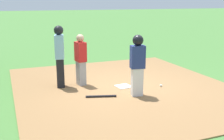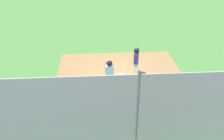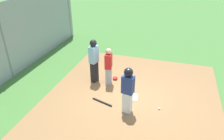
% 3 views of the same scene
% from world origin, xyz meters
% --- Properties ---
extents(ground_plane, '(140.00, 140.00, 0.00)m').
position_xyz_m(ground_plane, '(0.00, 0.00, 0.00)').
color(ground_plane, '#477A38').
extents(dirt_infield, '(7.20, 6.40, 0.03)m').
position_xyz_m(dirt_infield, '(0.00, 0.00, 0.01)').
color(dirt_infield, olive).
rests_on(dirt_infield, ground_plane).
extents(home_plate, '(0.50, 0.50, 0.02)m').
position_xyz_m(home_plate, '(0.00, 0.00, 0.04)').
color(home_plate, white).
rests_on(home_plate, dirt_infield).
extents(catcher, '(0.41, 0.31, 1.59)m').
position_xyz_m(catcher, '(-0.68, -1.15, 0.85)').
color(catcher, '#9E9EA3').
rests_on(catcher, dirt_infield).
extents(umpire, '(0.43, 0.34, 1.87)m').
position_xyz_m(umpire, '(-0.70, -1.79, 1.03)').
color(umpire, black).
rests_on(umpire, dirt_infield).
extents(runner, '(0.32, 0.42, 1.69)m').
position_xyz_m(runner, '(0.87, 0.01, 1.00)').
color(runner, silver).
rests_on(runner, dirt_infield).
extents(baseball_bat, '(0.30, 0.82, 0.06)m').
position_xyz_m(baseball_bat, '(0.66, -0.97, 0.06)').
color(baseball_bat, black).
rests_on(baseball_bat, dirt_infield).
extents(catcher_mask, '(0.24, 0.20, 0.12)m').
position_xyz_m(catcher_mask, '(-1.08, -0.99, 0.09)').
color(catcher_mask, red).
rests_on(catcher_mask, dirt_infield).
extents(baseball, '(0.07, 0.07, 0.07)m').
position_xyz_m(baseball, '(0.42, 1.07, 0.07)').
color(baseball, white).
rests_on(baseball, dirt_infield).
extents(backstop_fence, '(12.00, 0.10, 3.35)m').
position_xyz_m(backstop_fence, '(0.00, -5.47, 1.60)').
color(backstop_fence, '#93999E').
rests_on(backstop_fence, ground_plane).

